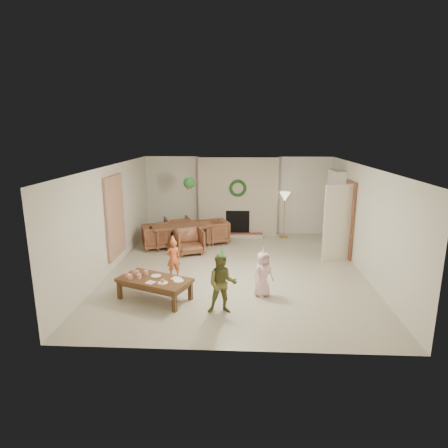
# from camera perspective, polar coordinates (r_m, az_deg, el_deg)

# --- Properties ---
(floor) EXTENTS (7.00, 7.00, 0.00)m
(floor) POSITION_cam_1_polar(r_m,az_deg,el_deg) (9.30, 1.74, -6.91)
(floor) COLOR #B7B29E
(floor) RESTS_ON ground
(ceiling) EXTENTS (7.00, 7.00, 0.00)m
(ceiling) POSITION_cam_1_polar(r_m,az_deg,el_deg) (8.73, 1.86, 8.62)
(ceiling) COLOR white
(ceiling) RESTS_ON wall_back
(wall_back) EXTENTS (7.00, 0.00, 7.00)m
(wall_back) POSITION_cam_1_polar(r_m,az_deg,el_deg) (12.36, 2.12, 4.31)
(wall_back) COLOR silver
(wall_back) RESTS_ON floor
(wall_front) EXTENTS (7.00, 0.00, 7.00)m
(wall_front) POSITION_cam_1_polar(r_m,az_deg,el_deg) (5.58, 1.07, -7.60)
(wall_front) COLOR silver
(wall_front) RESTS_ON floor
(wall_left) EXTENTS (0.00, 7.00, 7.00)m
(wall_left) POSITION_cam_1_polar(r_m,az_deg,el_deg) (9.47, -16.67, 0.80)
(wall_left) COLOR silver
(wall_left) RESTS_ON floor
(wall_right) EXTENTS (0.00, 7.00, 7.00)m
(wall_right) POSITION_cam_1_polar(r_m,az_deg,el_deg) (9.37, 20.46, 0.36)
(wall_right) COLOR silver
(wall_right) RESTS_ON floor
(fireplace_mass) EXTENTS (2.50, 0.40, 2.50)m
(fireplace_mass) POSITION_cam_1_polar(r_m,az_deg,el_deg) (12.17, 2.11, 4.15)
(fireplace_mass) COLOR #56171A
(fireplace_mass) RESTS_ON floor
(fireplace_hearth) EXTENTS (1.60, 0.30, 0.12)m
(fireplace_hearth) POSITION_cam_1_polar(r_m,az_deg,el_deg) (12.08, 2.03, -1.70)
(fireplace_hearth) COLOR maroon
(fireplace_hearth) RESTS_ON floor
(fireplace_firebox) EXTENTS (0.75, 0.12, 0.75)m
(fireplace_firebox) POSITION_cam_1_polar(r_m,az_deg,el_deg) (12.15, 2.06, 0.29)
(fireplace_firebox) COLOR black
(fireplace_firebox) RESTS_ON floor
(fireplace_wreath) EXTENTS (0.54, 0.10, 0.54)m
(fireplace_wreath) POSITION_cam_1_polar(r_m,az_deg,el_deg) (11.89, 2.10, 5.39)
(fireplace_wreath) COLOR #163C19
(fireplace_wreath) RESTS_ON fireplace_mass
(floor_lamp_base) EXTENTS (0.27, 0.27, 0.03)m
(floor_lamp_base) POSITION_cam_1_polar(r_m,az_deg,el_deg) (12.21, 8.91, -1.91)
(floor_lamp_base) COLOR gold
(floor_lamp_base) RESTS_ON floor
(floor_lamp_post) EXTENTS (0.03, 0.03, 1.31)m
(floor_lamp_post) POSITION_cam_1_polar(r_m,az_deg,el_deg) (12.05, 9.03, 1.12)
(floor_lamp_post) COLOR gold
(floor_lamp_post) RESTS_ON floor
(floor_lamp_shade) EXTENTS (0.35, 0.35, 0.29)m
(floor_lamp_shade) POSITION_cam_1_polar(r_m,az_deg,el_deg) (11.93, 9.14, 4.07)
(floor_lamp_shade) COLOR beige
(floor_lamp_shade) RESTS_ON floor_lamp_post
(bookshelf_carcass) EXTENTS (0.30, 1.00, 2.20)m
(bookshelf_carcass) POSITION_cam_1_polar(r_m,az_deg,el_deg) (11.53, 16.30, 2.30)
(bookshelf_carcass) COLOR white
(bookshelf_carcass) RESTS_ON floor
(bookshelf_shelf_a) EXTENTS (0.30, 0.92, 0.03)m
(bookshelf_shelf_a) POSITION_cam_1_polar(r_m,az_deg,el_deg) (11.66, 15.99, -0.82)
(bookshelf_shelf_a) COLOR white
(bookshelf_shelf_a) RESTS_ON bookshelf_carcass
(bookshelf_shelf_b) EXTENTS (0.30, 0.92, 0.03)m
(bookshelf_shelf_b) POSITION_cam_1_polar(r_m,az_deg,el_deg) (11.57, 16.12, 1.09)
(bookshelf_shelf_b) COLOR white
(bookshelf_shelf_b) RESTS_ON bookshelf_carcass
(bookshelf_shelf_c) EXTENTS (0.30, 0.92, 0.03)m
(bookshelf_shelf_c) POSITION_cam_1_polar(r_m,az_deg,el_deg) (11.49, 16.25, 3.04)
(bookshelf_shelf_c) COLOR white
(bookshelf_shelf_c) RESTS_ON bookshelf_carcass
(bookshelf_shelf_d) EXTENTS (0.30, 0.92, 0.03)m
(bookshelf_shelf_d) POSITION_cam_1_polar(r_m,az_deg,el_deg) (11.43, 16.39, 5.01)
(bookshelf_shelf_d) COLOR white
(bookshelf_shelf_d) RESTS_ON bookshelf_carcass
(books_row_lower) EXTENTS (0.20, 0.40, 0.24)m
(books_row_lower) POSITION_cam_1_polar(r_m,az_deg,el_deg) (11.48, 16.10, -0.34)
(books_row_lower) COLOR #A51E28
(books_row_lower) RESTS_ON bookshelf_shelf_a
(books_row_mid) EXTENTS (0.20, 0.44, 0.24)m
(books_row_mid) POSITION_cam_1_polar(r_m,az_deg,el_deg) (11.58, 16.01, 1.82)
(books_row_mid) COLOR navy
(books_row_mid) RESTS_ON bookshelf_shelf_b
(books_row_upper) EXTENTS (0.20, 0.36, 0.22)m
(books_row_upper) POSITION_cam_1_polar(r_m,az_deg,el_deg) (11.37, 16.31, 3.59)
(books_row_upper) COLOR #A66923
(books_row_upper) RESTS_ON bookshelf_shelf_c
(door_frame) EXTENTS (0.05, 0.86, 2.04)m
(door_frame) POSITION_cam_1_polar(r_m,az_deg,el_deg) (10.53, 18.24, 0.67)
(door_frame) COLOR brown
(door_frame) RESTS_ON floor
(door_leaf) EXTENTS (0.77, 0.32, 2.00)m
(door_leaf) POSITION_cam_1_polar(r_m,az_deg,el_deg) (10.08, 16.71, 0.10)
(door_leaf) COLOR beige
(door_leaf) RESTS_ON floor
(curtain_panel) EXTENTS (0.06, 1.20, 2.00)m
(curtain_panel) POSITION_cam_1_polar(r_m,az_deg,el_deg) (9.64, -16.06, 1.06)
(curtain_panel) COLOR #C8A98D
(curtain_panel) RESTS_ON wall_left
(dining_table) EXTENTS (2.01, 1.57, 0.62)m
(dining_table) POSITION_cam_1_polar(r_m,az_deg,el_deg) (11.19, -6.18, -1.70)
(dining_table) COLOR brown
(dining_table) RESTS_ON floor
(dining_chair_near) EXTENTS (0.96, 0.97, 0.69)m
(dining_chair_near) POSITION_cam_1_polar(r_m,az_deg,el_deg) (10.45, -5.26, -2.61)
(dining_chair_near) COLOR brown
(dining_chair_near) RESTS_ON floor
(dining_chair_far) EXTENTS (0.96, 0.97, 0.69)m
(dining_chair_far) POSITION_cam_1_polar(r_m,az_deg,el_deg) (11.92, -7.00, -0.59)
(dining_chair_far) COLOR brown
(dining_chair_far) RESTS_ON floor
(dining_chair_left) EXTENTS (0.97, 0.96, 0.69)m
(dining_chair_left) POSITION_cam_1_polar(r_m,az_deg,el_deg) (11.05, -10.13, -1.86)
(dining_chair_left) COLOR brown
(dining_chair_left) RESTS_ON floor
(dining_chair_right) EXTENTS (0.97, 0.96, 0.69)m
(dining_chair_right) POSITION_cam_1_polar(r_m,az_deg,el_deg) (11.42, -1.41, -1.13)
(dining_chair_right) COLOR brown
(dining_chair_right) RESTS_ON floor
(hanging_plant_cord) EXTENTS (0.01, 0.01, 0.70)m
(hanging_plant_cord) POSITION_cam_1_polar(r_m,az_deg,el_deg) (10.36, -5.27, 7.44)
(hanging_plant_cord) COLOR tan
(hanging_plant_cord) RESTS_ON ceiling
(hanging_plant_pot) EXTENTS (0.16, 0.16, 0.12)m
(hanging_plant_pot) POSITION_cam_1_polar(r_m,az_deg,el_deg) (10.40, -5.23, 5.53)
(hanging_plant_pot) COLOR #A94436
(hanging_plant_pot) RESTS_ON hanging_plant_cord
(hanging_plant_foliage) EXTENTS (0.32, 0.32, 0.32)m
(hanging_plant_foliage) POSITION_cam_1_polar(r_m,az_deg,el_deg) (10.39, -5.24, 6.18)
(hanging_plant_foliage) COLOR #17461B
(hanging_plant_foliage) RESTS_ON hanging_plant_pot
(coffee_table_top) EXTENTS (1.60, 1.22, 0.07)m
(coffee_table_top) POSITION_cam_1_polar(r_m,az_deg,el_deg) (7.73, -10.41, -8.30)
(coffee_table_top) COLOR #55351C
(coffee_table_top) RESTS_ON floor
(coffee_table_apron) EXTENTS (1.45, 1.07, 0.09)m
(coffee_table_apron) POSITION_cam_1_polar(r_m,az_deg,el_deg) (7.76, -10.39, -8.83)
(coffee_table_apron) COLOR #55351C
(coffee_table_apron) RESTS_ON floor
(coffee_leg_fl) EXTENTS (0.10, 0.10, 0.37)m
(coffee_leg_fl) POSITION_cam_1_polar(r_m,az_deg,el_deg) (7.99, -15.42, -9.55)
(coffee_leg_fl) COLOR #55351C
(coffee_leg_fl) RESTS_ON floor
(coffee_leg_fr) EXTENTS (0.10, 0.10, 0.37)m
(coffee_leg_fr) POSITION_cam_1_polar(r_m,az_deg,el_deg) (7.26, -7.47, -11.61)
(coffee_leg_fr) COLOR #55351C
(coffee_leg_fr) RESTS_ON floor
(coffee_leg_bl) EXTENTS (0.10, 0.10, 0.37)m
(coffee_leg_bl) POSITION_cam_1_polar(r_m,az_deg,el_deg) (8.40, -12.79, -8.21)
(coffee_leg_bl) COLOR #55351C
(coffee_leg_bl) RESTS_ON floor
(coffee_leg_br) EXTENTS (0.10, 0.10, 0.37)m
(coffee_leg_br) POSITION_cam_1_polar(r_m,az_deg,el_deg) (7.70, -5.07, -9.98)
(coffee_leg_br) COLOR #55351C
(coffee_leg_br) RESTS_ON floor
(cup_a) EXTENTS (0.10, 0.10, 0.10)m
(cup_a) POSITION_cam_1_polar(r_m,az_deg,el_deg) (7.91, -14.41, -7.37)
(cup_a) COLOR white
(cup_a) RESTS_ON coffee_table_top
(cup_b) EXTENTS (0.10, 0.10, 0.10)m
(cup_b) POSITION_cam_1_polar(r_m,az_deg,el_deg) (8.06, -13.40, -6.89)
(cup_b) COLOR white
(cup_b) RESTS_ON coffee_table_top
(cup_c) EXTENTS (0.10, 0.10, 0.10)m
(cup_c) POSITION_cam_1_polar(r_m,az_deg,el_deg) (7.79, -13.91, -7.68)
(cup_c) COLOR white
(cup_c) RESTS_ON coffee_table_top
(cup_d) EXTENTS (0.10, 0.10, 0.10)m
(cup_d) POSITION_cam_1_polar(r_m,az_deg,el_deg) (7.94, -12.90, -7.18)
(cup_d) COLOR white
(cup_d) RESTS_ON coffee_table_top
(cup_e) EXTENTS (0.10, 0.10, 0.10)m
(cup_e) POSITION_cam_1_polar(r_m,az_deg,el_deg) (7.76, -12.61, -7.68)
(cup_e) COLOR white
(cup_e) RESTS_ON coffee_table_top
(cup_f) EXTENTS (0.10, 0.10, 0.10)m
(cup_f) POSITION_cam_1_polar(r_m,az_deg,el_deg) (7.92, -11.62, -7.18)
(cup_f) COLOR white
(cup_f) RESTS_ON coffee_table_top
(plate_a) EXTENTS (0.26, 0.26, 0.01)m
(plate_a) POSITION_cam_1_polar(r_m,az_deg,el_deg) (7.85, -10.18, -7.66)
(plate_a) COLOR white
(plate_a) RESTS_ON coffee_table_top
(plate_b) EXTENTS (0.26, 0.26, 0.01)m
(plate_b) POSITION_cam_1_polar(r_m,az_deg,el_deg) (7.48, -9.20, -8.70)
(plate_b) COLOR white
(plate_b) RESTS_ON coffee_table_top
(plate_c) EXTENTS (0.26, 0.26, 0.01)m
(plate_c) POSITION_cam_1_polar(r_m,az_deg,el_deg) (7.54, -6.84, -8.45)
(plate_c) COLOR white
(plate_c) RESTS_ON coffee_table_top
(food_scoop) EXTENTS (0.10, 0.10, 0.08)m
(food_scoop) POSITION_cam_1_polar(r_m,az_deg,el_deg) (7.47, -9.21, -8.39)
(food_scoop) COLOR tan
(food_scoop) RESTS_ON plate_b
(napkin_left) EXTENTS (0.22, 0.22, 0.01)m
(napkin_left) POSITION_cam_1_polar(r_m,az_deg,el_deg) (7.54, -10.97, -8.61)
(napkin_left) COLOR #F8B6D2
(napkin_left) RESTS_ON coffee_table_top
(napkin_right) EXTENTS (0.22, 0.22, 0.01)m
(napkin_right) POSITION_cam_1_polar(r_m,az_deg,el_deg) (7.66, -7.19, -8.09)
(napkin_right) COLOR #F8B6D2
(napkin_right) RESTS_ON coffee_table_top
(child_red) EXTENTS (0.38, 0.32, 0.88)m
(child_red) POSITION_cam_1_polar(r_m,az_deg,el_deg) (8.82, -7.62, -5.14)
(child_red) COLOR #C15429
(child_red) RESTS_ON floor
(party_hat_red) EXTENTS (0.13, 0.13, 0.17)m
(party_hat_red) POSITION_cam_1_polar(r_m,az_deg,el_deg) (8.68, -7.72, -2.15)
(party_hat_red) COLOR gold
(party_hat_red) RESTS_ON child_red
(child_plaid) EXTENTS (0.57, 0.46, 1.13)m
(child_plaid) POSITION_cam_1_polar(r_m,az_deg,el_deg) (7.02, -0.27, -9.02)
(child_plaid) COLOR brown
(child_plaid) RESTS_ON floor
(party_hat_plaid) EXTENTS (0.17, 0.17, 0.18)m
(party_hat_plaid) POSITION_cam_1_polar(r_m,az_deg,el_deg) (6.81, -0.27, -4.32)
(party_hat_plaid) COLOR #54C455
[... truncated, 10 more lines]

